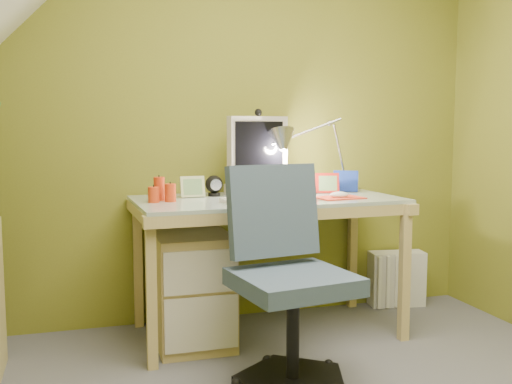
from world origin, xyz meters
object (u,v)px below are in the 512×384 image
object	(u,v)px
task_chair	(293,277)
radiator	(397,278)
monitor	(258,147)
desk_lamp	(328,140)
desk	(267,266)

from	to	relation	value
task_chair	radiator	size ratio (longest dim) A/B	2.84
monitor	desk_lamp	xyz separation A→B (m)	(0.45, 0.00, 0.04)
desk	monitor	size ratio (longest dim) A/B	2.62
monitor	radiator	size ratio (longest dim) A/B	1.56
desk	task_chair	distance (m)	0.72
task_chair	desk_lamp	bearing A→B (deg)	49.19
task_chair	radiator	distance (m)	1.50
desk	monitor	xyz separation A→B (m)	(0.00, 0.18, 0.68)
desk_lamp	task_chair	bearing A→B (deg)	-125.42
desk	monitor	world-z (taller)	monitor
monitor	radiator	xyz separation A→B (m)	(1.00, 0.09, -0.89)
desk	radiator	xyz separation A→B (m)	(1.00, 0.27, -0.21)
desk	task_chair	world-z (taller)	task_chair
monitor	radiator	bearing A→B (deg)	-8.00
desk_lamp	radiator	size ratio (longest dim) A/B	1.78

